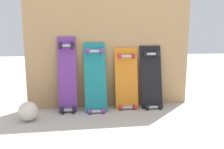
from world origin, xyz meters
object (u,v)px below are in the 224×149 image
at_px(skateboard_orange, 127,82).
at_px(skateboard_black, 151,80).
at_px(rubber_ball, 28,111).
at_px(skateboard_teal, 95,81).
at_px(skateboard_purple, 67,78).

height_order(skateboard_orange, skateboard_black, skateboard_black).
xyz_separation_m(skateboard_black, rubber_ball, (-1.20, -0.22, -0.20)).
xyz_separation_m(skateboard_teal, skateboard_orange, (0.32, 0.04, -0.02)).
height_order(skateboard_teal, rubber_ball, skateboard_teal).
relative_size(skateboard_teal, rubber_ball, 4.34).
bearing_deg(skateboard_teal, skateboard_orange, 6.84).
bearing_deg(skateboard_orange, rubber_ball, -166.02).
bearing_deg(skateboard_orange, skateboard_black, -3.89).
distance_m(skateboard_orange, rubber_ball, 0.99).
height_order(skateboard_purple, skateboard_teal, skateboard_purple).
xyz_separation_m(skateboard_orange, rubber_ball, (-0.94, -0.23, -0.19)).
xyz_separation_m(skateboard_purple, rubber_ball, (-0.34, -0.22, -0.25)).
bearing_deg(skateboard_purple, rubber_ball, -147.05).
relative_size(skateboard_teal, skateboard_black, 1.05).
bearing_deg(skateboard_black, skateboard_purple, 179.69).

